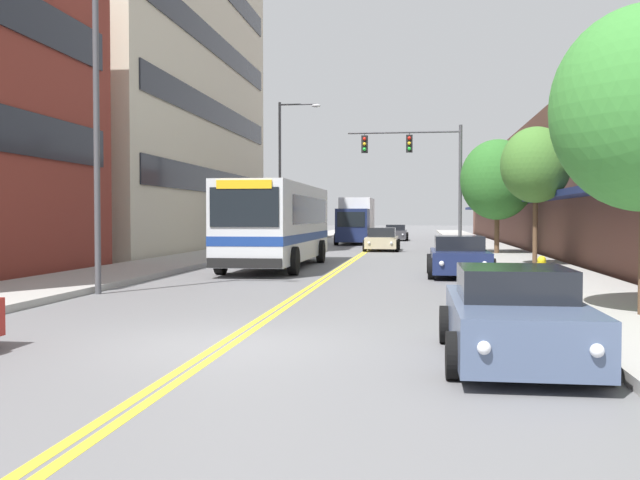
{
  "coord_description": "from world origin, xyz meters",
  "views": [
    {
      "loc": [
        3.02,
        -10.93,
        2.03
      ],
      "look_at": [
        -1.15,
        19.24,
        1.03
      ],
      "focal_mm": 40.0,
      "sensor_mm": 36.0,
      "label": 1
    }
  ],
  "objects": [
    {
      "name": "car_navy_parked_right_mid",
      "position": [
        4.41,
        13.7,
        0.65
      ],
      "size": [
        2.14,
        4.35,
        1.38
      ],
      "color": "#19234C",
      "rests_on": "ground_plane"
    },
    {
      "name": "traffic_signal_mast",
      "position": [
        3.22,
        27.13,
        4.87
      ],
      "size": [
        6.01,
        0.38,
        6.85
      ],
      "color": "#47474C",
      "rests_on": "ground_plane"
    },
    {
      "name": "car_beige_moving_lead",
      "position": [
        0.88,
        31.7,
        0.63
      ],
      "size": [
        2.08,
        4.25,
        1.37
      ],
      "color": "#BCAD89",
      "rests_on": "ground_plane"
    },
    {
      "name": "storefront_row_right",
      "position": [
        13.14,
        37.0,
        3.71
      ],
      "size": [
        9.1,
        68.0,
        7.43
      ],
      "color": "brown",
      "rests_on": "ground_plane"
    },
    {
      "name": "street_lamp_left_far",
      "position": [
        -4.97,
        31.55,
        5.28
      ],
      "size": [
        2.57,
        0.28,
        8.94
      ],
      "color": "#47474C",
      "rests_on": "ground_plane"
    },
    {
      "name": "sidewalk_left",
      "position": [
        -7.21,
        37.0,
        0.09
      ],
      "size": [
        3.42,
        106.0,
        0.18
      ],
      "color": "#9E9B96",
      "rests_on": "ground_plane"
    },
    {
      "name": "centre_line",
      "position": [
        0.0,
        37.0,
        0.0
      ],
      "size": [
        0.34,
        106.0,
        0.01
      ],
      "color": "yellow",
      "rests_on": "ground_plane"
    },
    {
      "name": "box_truck",
      "position": [
        -1.6,
        42.46,
        1.73
      ],
      "size": [
        2.59,
        7.87,
        3.44
      ],
      "color": "#19234C",
      "rests_on": "ground_plane"
    },
    {
      "name": "city_bus",
      "position": [
        -2.54,
        17.22,
        1.85
      ],
      "size": [
        2.9,
        11.34,
        3.28
      ],
      "color": "silver",
      "rests_on": "ground_plane"
    },
    {
      "name": "street_lamp_left_near",
      "position": [
        -5.01,
        6.73,
        4.8
      ],
      "size": [
        2.22,
        0.28,
        8.11
      ],
      "color": "#47474C",
      "rests_on": "ground_plane"
    },
    {
      "name": "fire_hydrant",
      "position": [
        5.95,
        6.64,
        0.63
      ],
      "size": [
        0.31,
        0.23,
        0.92
      ],
      "color": "yellow",
      "rests_on": "sidewalk_right"
    },
    {
      "name": "sidewalk_right",
      "position": [
        7.21,
        37.0,
        0.09
      ],
      "size": [
        3.42,
        106.0,
        0.18
      ],
      "color": "#9E9B96",
      "rests_on": "ground_plane"
    },
    {
      "name": "ground_plane",
      "position": [
        0.0,
        37.0,
        0.0
      ],
      "size": [
        240.0,
        240.0,
        0.0
      ],
      "primitive_type": "plane",
      "color": "slate"
    },
    {
      "name": "car_slate_blue_parked_right_foreground",
      "position": [
        4.37,
        -0.65,
        0.61
      ],
      "size": [
        2.01,
        4.3,
        1.31
      ],
      "color": "#475675",
      "rests_on": "ground_plane"
    },
    {
      "name": "car_silver_parked_left_mid",
      "position": [
        -4.26,
        31.7,
        0.64
      ],
      "size": [
        1.99,
        4.9,
        1.36
      ],
      "color": "#B7B7BC",
      "rests_on": "ground_plane"
    },
    {
      "name": "street_tree_right_far",
      "position": [
        7.0,
        26.29,
        3.91
      ],
      "size": [
        3.73,
        3.73,
        5.79
      ],
      "color": "brown",
      "rests_on": "sidewalk_right"
    },
    {
      "name": "street_tree_right_mid",
      "position": [
        7.43,
        17.03,
        3.99
      ],
      "size": [
        2.63,
        2.63,
        5.27
      ],
      "color": "brown",
      "rests_on": "sidewalk_right"
    },
    {
      "name": "car_dark_grey_moving_second",
      "position": [
        1.11,
        50.41,
        0.63
      ],
      "size": [
        2.12,
        4.69,
        1.35
      ],
      "color": "#38383D",
      "rests_on": "ground_plane"
    },
    {
      "name": "office_tower_left",
      "position": [
        -15.16,
        31.3,
        12.48
      ],
      "size": [
        12.08,
        26.41,
        24.96
      ],
      "color": "beige",
      "rests_on": "ground_plane"
    }
  ]
}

